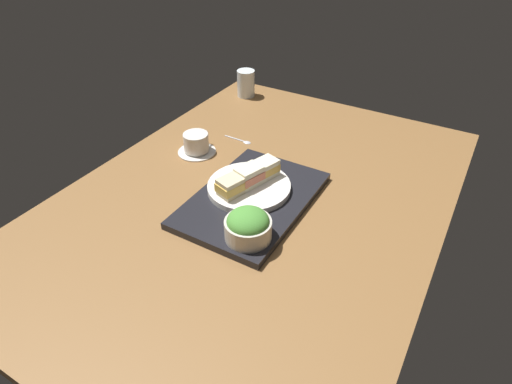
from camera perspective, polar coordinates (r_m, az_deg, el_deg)
The scene contains 10 objects.
ground_plane at distance 122.83cm, azimuth 0.02°, elevation -1.01°, with size 140.00×100.00×3.00cm, color brown.
serving_tray at distance 118.65cm, azimuth -0.51°, elevation -1.01°, with size 42.99×28.75×2.10cm, color black.
sandwich_plate at distance 120.26cm, azimuth -0.93°, elevation 0.70°, with size 23.39×23.39×1.71cm, color white.
sandwich_near at distance 115.17cm, azimuth -3.25°, elevation 0.83°, with size 8.94×7.40×4.84cm.
sandwich_middle at distance 118.19cm, azimuth -0.95°, elevation 2.13°, with size 8.68×7.48×5.53cm.
sandwich_far at distance 121.76cm, azimuth 1.23°, elevation 3.13°, with size 8.56×7.19×5.06cm.
salad_bowl at distance 102.81cm, azimuth -1.07°, elevation -4.49°, with size 11.55×11.55×7.88cm.
coffee_cup at distance 141.52cm, azimuth -7.93°, elevation 6.38°, with size 12.95×12.44×6.77cm.
drinking_glass at distance 179.98cm, azimuth -1.35°, elevation 14.25°, with size 7.14×7.14×10.69cm, color silver.
teaspoon at distance 147.66cm, azimuth -1.71°, elevation 6.84°, with size 2.06×10.57×0.80cm.
Camera 1 is at (-84.37, -49.10, 73.05)cm, focal length 30.06 mm.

